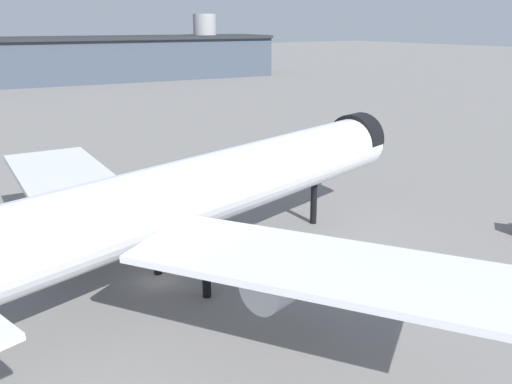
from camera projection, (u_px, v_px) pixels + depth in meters
The scene contains 4 objects.
ground at pixel (158, 280), 46.51m from camera, with size 900.00×900.00×0.00m, color slate.
airliner_near_gate at pixel (198, 193), 44.98m from camera, with size 59.13×52.73×17.41m.
terminal_building at pixel (66, 59), 195.37m from camera, with size 163.86×43.35×24.61m.
baggage_cart_trailing at pixel (42, 182), 71.40m from camera, with size 2.82×2.62×1.82m.
Camera 1 is at (-15.77, -39.80, 21.50)m, focal length 37.34 mm.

